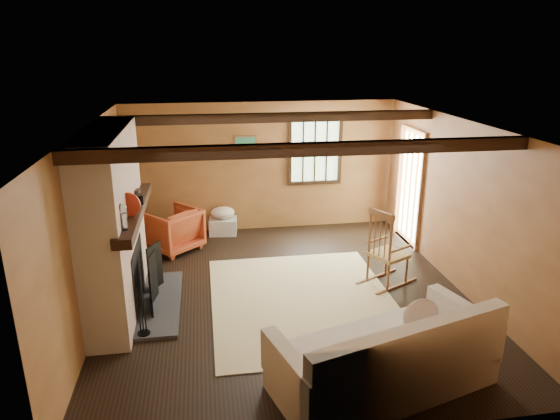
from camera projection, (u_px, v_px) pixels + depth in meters
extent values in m
plane|color=black|center=(286.00, 295.00, 7.07)|extent=(5.50, 5.50, 0.00)
cube|color=#996236|center=(262.00, 167.00, 9.27)|extent=(5.00, 0.02, 2.40)
cube|color=#996236|center=(342.00, 322.00, 4.11)|extent=(5.00, 0.02, 2.40)
cube|color=#996236|center=(92.00, 225.00, 6.32)|extent=(0.02, 5.50, 2.40)
cube|color=#996236|center=(460.00, 206.00, 7.06)|extent=(0.02, 5.50, 2.40)
cube|color=white|center=(287.00, 125.00, 6.31)|extent=(5.00, 5.50, 0.02)
cube|color=black|center=(306.00, 149.00, 5.21)|extent=(5.00, 0.12, 0.14)
cube|color=black|center=(273.00, 118.00, 7.46)|extent=(5.00, 0.12, 0.14)
cube|color=black|center=(315.00, 150.00, 9.29)|extent=(1.02, 0.06, 1.32)
cube|color=#BBDDA9|center=(315.00, 150.00, 9.32)|extent=(0.90, 0.01, 1.20)
cube|color=black|center=(315.00, 150.00, 9.30)|extent=(0.90, 0.03, 0.02)
cube|color=brown|center=(409.00, 187.00, 8.71)|extent=(0.06, 1.00, 2.06)
cube|color=#BBDDA9|center=(411.00, 187.00, 8.71)|extent=(0.01, 0.80, 1.85)
cube|color=brown|center=(245.00, 147.00, 9.07)|extent=(0.42, 0.03, 0.42)
cube|color=#226862|center=(245.00, 147.00, 9.05)|extent=(0.36, 0.01, 0.36)
cube|color=#955D39|center=(113.00, 224.00, 6.36)|extent=(0.50, 2.20, 2.40)
cube|color=black|center=(124.00, 276.00, 6.61)|extent=(0.38, 1.00, 0.85)
cube|color=#3A3B3F|center=(160.00, 302.00, 6.80)|extent=(0.55, 1.80, 0.05)
cube|color=black|center=(134.00, 211.00, 6.35)|extent=(0.22, 2.30, 0.12)
cube|color=black|center=(151.00, 289.00, 6.42)|extent=(0.06, 0.33, 0.67)
cube|color=black|center=(153.00, 277.00, 6.74)|extent=(0.09, 0.33, 0.67)
cube|color=black|center=(155.00, 266.00, 7.06)|extent=(0.18, 0.30, 0.67)
cylinder|color=black|center=(144.00, 333.00, 6.02)|extent=(0.15, 0.15, 0.02)
cylinder|color=black|center=(139.00, 312.00, 5.90)|extent=(0.01, 0.01, 0.62)
cylinder|color=black|center=(142.00, 311.00, 5.93)|extent=(0.01, 0.01, 0.62)
cylinder|color=black|center=(144.00, 309.00, 5.96)|extent=(0.01, 0.01, 0.62)
cylinder|color=silver|center=(123.00, 221.00, 5.53)|extent=(0.09, 0.09, 0.20)
sphere|color=silver|center=(122.00, 208.00, 5.48)|extent=(0.11, 0.11, 0.11)
cylinder|color=#A52512|center=(128.00, 205.00, 5.94)|extent=(0.30, 0.07, 0.30)
cube|color=black|center=(134.00, 200.00, 6.42)|extent=(0.25, 0.19, 0.12)
cylinder|color=black|center=(136.00, 194.00, 6.69)|extent=(0.08, 0.08, 0.11)
cylinder|color=black|center=(138.00, 191.00, 6.86)|extent=(0.07, 0.07, 0.08)
cube|color=#C8BA85|center=(303.00, 300.00, 6.91)|extent=(2.50, 3.00, 0.01)
cube|color=tan|center=(388.00, 255.00, 7.30)|extent=(0.63, 0.64, 0.05)
cube|color=brown|center=(382.00, 214.00, 6.97)|extent=(0.25, 0.43, 0.08)
cylinder|color=brown|center=(407.00, 269.00, 7.32)|extent=(0.04, 0.04, 0.44)
cylinder|color=brown|center=(386.00, 260.00, 7.63)|extent=(0.04, 0.04, 0.44)
cylinder|color=brown|center=(388.00, 277.00, 7.10)|extent=(0.04, 0.04, 0.44)
cylinder|color=brown|center=(368.00, 267.00, 7.41)|extent=(0.04, 0.04, 0.44)
cylinder|color=brown|center=(391.00, 240.00, 6.92)|extent=(0.04, 0.04, 0.75)
cylinder|color=brown|center=(370.00, 231.00, 7.23)|extent=(0.04, 0.04, 0.75)
cylinder|color=brown|center=(385.00, 239.00, 7.00)|extent=(0.02, 0.02, 0.62)
cylinder|color=brown|center=(380.00, 237.00, 7.08)|extent=(0.02, 0.02, 0.62)
cylinder|color=brown|center=(375.00, 235.00, 7.16)|extent=(0.02, 0.02, 0.62)
cube|color=brown|center=(401.00, 249.00, 7.07)|extent=(0.39, 0.23, 0.03)
cube|color=brown|center=(378.00, 239.00, 7.41)|extent=(0.39, 0.23, 0.03)
cube|color=brown|center=(396.00, 286.00, 7.28)|extent=(0.77, 0.42, 0.03)
cube|color=brown|center=(376.00, 277.00, 7.59)|extent=(0.77, 0.42, 0.03)
cube|color=silver|center=(382.00, 365.00, 5.12)|extent=(2.43, 1.61, 0.49)
cube|color=silver|center=(413.00, 356.00, 4.64)|extent=(2.19, 0.80, 0.62)
cube|color=silver|center=(290.00, 374.00, 4.62)|extent=(0.44, 1.01, 0.45)
cube|color=silver|center=(462.00, 322.00, 5.49)|extent=(0.44, 1.01, 0.45)
ellipsoid|color=silver|center=(421.00, 316.00, 5.33)|extent=(0.43, 0.25, 0.40)
cylinder|color=brown|center=(149.00, 234.00, 9.18)|extent=(0.38, 0.12, 0.12)
cylinder|color=brown|center=(156.00, 233.00, 9.19)|extent=(0.38, 0.12, 0.12)
cylinder|color=brown|center=(163.00, 233.00, 9.21)|extent=(0.38, 0.12, 0.12)
cylinder|color=brown|center=(148.00, 228.00, 9.14)|extent=(0.38, 0.12, 0.12)
cylinder|color=brown|center=(155.00, 228.00, 9.16)|extent=(0.38, 0.12, 0.12)
cylinder|color=brown|center=(162.00, 227.00, 9.18)|extent=(0.38, 0.12, 0.12)
cube|color=silver|center=(223.00, 226.00, 9.30)|extent=(0.54, 0.43, 0.30)
ellipsoid|color=silver|center=(223.00, 213.00, 9.22)|extent=(0.48, 0.40, 0.22)
imported|color=#BF6026|center=(173.00, 230.00, 8.50)|extent=(1.13, 1.13, 0.74)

